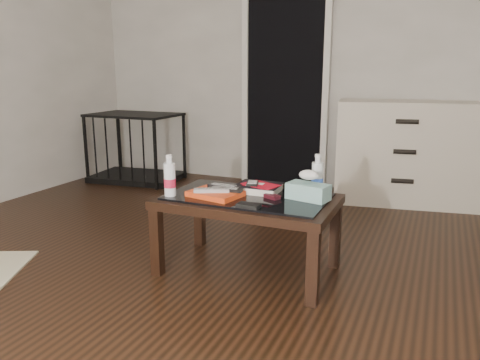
# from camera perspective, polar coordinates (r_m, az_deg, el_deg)

# --- Properties ---
(ground) EXTENTS (5.00, 5.00, 0.00)m
(ground) POSITION_cam_1_polar(r_m,az_deg,el_deg) (2.62, -3.60, -13.19)
(ground) COLOR black
(ground) RESTS_ON ground
(doorway) EXTENTS (0.90, 0.08, 2.07)m
(doorway) POSITION_cam_1_polar(r_m,az_deg,el_deg) (4.78, 5.51, 11.59)
(doorway) COLOR black
(doorway) RESTS_ON ground
(coffee_table) EXTENTS (1.00, 0.60, 0.46)m
(coffee_table) POSITION_cam_1_polar(r_m,az_deg,el_deg) (2.70, 0.98, -3.23)
(coffee_table) COLOR black
(coffee_table) RESTS_ON ground
(dresser) EXTENTS (1.26, 0.68, 0.90)m
(dresser) POSITION_cam_1_polar(r_m,az_deg,el_deg) (4.38, 19.64, 3.15)
(dresser) COLOR beige
(dresser) RESTS_ON ground
(pet_crate) EXTENTS (0.97, 0.71, 0.71)m
(pet_crate) POSITION_cam_1_polar(r_m,az_deg,el_deg) (5.14, -12.51, 2.56)
(pet_crate) COLOR black
(pet_crate) RESTS_ON ground
(magazines) EXTENTS (0.31, 0.26, 0.03)m
(magazines) POSITION_cam_1_polar(r_m,az_deg,el_deg) (2.67, -3.01, -1.67)
(magazines) COLOR red
(magazines) RESTS_ON coffee_table
(remote_silver) EXTENTS (0.20, 0.13, 0.02)m
(remote_silver) POSITION_cam_1_polar(r_m,az_deg,el_deg) (2.65, -3.49, -1.24)
(remote_silver) COLOR #9E9EA2
(remote_silver) RESTS_ON magazines
(remote_black_front) EXTENTS (0.20, 0.07, 0.02)m
(remote_black_front) POSITION_cam_1_polar(r_m,az_deg,el_deg) (2.67, -1.82, -1.12)
(remote_black_front) COLOR black
(remote_black_front) RESTS_ON magazines
(remote_black_back) EXTENTS (0.20, 0.07, 0.02)m
(remote_black_back) POSITION_cam_1_polar(r_m,az_deg,el_deg) (2.73, -1.96, -0.77)
(remote_black_back) COLOR black
(remote_black_back) RESTS_ON magazines
(textbook) EXTENTS (0.26, 0.21, 0.05)m
(textbook) POSITION_cam_1_polar(r_m,az_deg,el_deg) (2.77, 2.29, -0.98)
(textbook) COLOR black
(textbook) RESTS_ON coffee_table
(dvd_mailers) EXTENTS (0.23, 0.20, 0.01)m
(dvd_mailers) POSITION_cam_1_polar(r_m,az_deg,el_deg) (2.75, 2.42, -0.52)
(dvd_mailers) COLOR #B70C1D
(dvd_mailers) RESTS_ON textbook
(ipod) EXTENTS (0.09, 0.12, 0.02)m
(ipod) POSITION_cam_1_polar(r_m,az_deg,el_deg) (2.73, 1.52, -0.38)
(ipod) COLOR black
(ipod) RESTS_ON dvd_mailers
(flip_phone) EXTENTS (0.10, 0.08, 0.02)m
(flip_phone) POSITION_cam_1_polar(r_m,az_deg,el_deg) (2.63, 3.93, -2.02)
(flip_phone) COLOR black
(flip_phone) RESTS_ON coffee_table
(wallet) EXTENTS (0.12, 0.07, 0.02)m
(wallet) POSITION_cam_1_polar(r_m,az_deg,el_deg) (2.46, 1.05, -3.14)
(wallet) COLOR black
(wallet) RESTS_ON coffee_table
(water_bottle_left) EXTENTS (0.08, 0.08, 0.24)m
(water_bottle_left) POSITION_cam_1_polar(r_m,az_deg,el_deg) (2.69, -8.57, 0.56)
(water_bottle_left) COLOR white
(water_bottle_left) RESTS_ON coffee_table
(water_bottle_right) EXTENTS (0.07, 0.07, 0.24)m
(water_bottle_right) POSITION_cam_1_polar(r_m,az_deg,el_deg) (2.71, 9.41, 0.64)
(water_bottle_right) COLOR white
(water_bottle_right) RESTS_ON coffee_table
(tissue_box) EXTENTS (0.25, 0.17, 0.09)m
(tissue_box) POSITION_cam_1_polar(r_m,az_deg,el_deg) (2.63, 8.31, -1.40)
(tissue_box) COLOR teal
(tissue_box) RESTS_ON coffee_table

